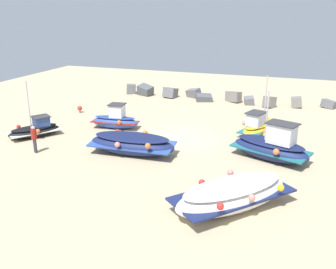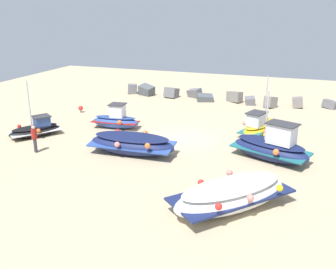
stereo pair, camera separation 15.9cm
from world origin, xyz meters
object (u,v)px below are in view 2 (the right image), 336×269
(fishing_boat_2, at_px, (116,120))
(fishing_boat_4, at_px, (36,129))
(fishing_boat_1, at_px, (132,144))
(fishing_boat_5, at_px, (272,147))
(mooring_buoy_1, at_px, (81,108))
(fishing_boat_0, at_px, (231,195))
(fishing_boat_3, at_px, (260,126))
(person_walking, at_px, (34,137))

(fishing_boat_2, height_order, fishing_boat_4, fishing_boat_4)
(fishing_boat_1, relative_size, fishing_boat_5, 1.10)
(fishing_boat_1, bearing_deg, mooring_buoy_1, -44.28)
(fishing_boat_0, distance_m, fishing_boat_3, 10.38)
(mooring_buoy_1, bearing_deg, fishing_boat_5, -18.36)
(fishing_boat_4, distance_m, fishing_boat_5, 14.86)
(fishing_boat_1, distance_m, fishing_boat_4, 7.30)
(fishing_boat_1, distance_m, person_walking, 5.62)
(fishing_boat_4, bearing_deg, person_walking, -107.65)
(fishing_boat_2, relative_size, fishing_boat_5, 0.73)
(person_walking, bearing_deg, mooring_buoy_1, -132.95)
(person_walking, bearing_deg, fishing_boat_0, 109.59)
(fishing_boat_2, distance_m, fishing_boat_5, 10.97)
(fishing_boat_5, distance_m, mooring_buoy_1, 16.10)
(mooring_buoy_1, bearing_deg, fishing_boat_3, -2.76)
(fishing_boat_3, distance_m, fishing_boat_4, 14.67)
(fishing_boat_1, xyz_separation_m, mooring_buoy_1, (-7.70, 6.84, -0.26))
(fishing_boat_4, distance_m, person_walking, 3.15)
(fishing_boat_5, bearing_deg, person_walking, -144.09)
(fishing_boat_0, distance_m, mooring_buoy_1, 18.02)
(fishing_boat_2, distance_m, fishing_boat_3, 9.76)
(fishing_boat_5, relative_size, person_walking, 2.89)
(person_walking, bearing_deg, fishing_boat_2, -169.33)
(fishing_boat_4, distance_m, mooring_buoy_1, 6.06)
(fishing_boat_0, relative_size, fishing_boat_4, 1.49)
(fishing_boat_1, bearing_deg, fishing_boat_5, -169.52)
(fishing_boat_3, height_order, fishing_boat_5, fishing_boat_5)
(fishing_boat_0, bearing_deg, fishing_boat_5, -149.26)
(fishing_boat_3, bearing_deg, fishing_boat_0, 19.97)
(fishing_boat_3, relative_size, person_walking, 2.52)
(person_walking, bearing_deg, fishing_boat_1, 139.01)
(fishing_boat_0, height_order, fishing_boat_1, same)
(fishing_boat_1, xyz_separation_m, fishing_boat_5, (7.58, 1.77, 0.13))
(fishing_boat_0, height_order, mooring_buoy_1, fishing_boat_0)
(fishing_boat_0, distance_m, fishing_boat_4, 14.67)
(fishing_boat_1, relative_size, mooring_buoy_1, 9.41)
(fishing_boat_0, xyz_separation_m, fishing_boat_5, (1.04, 5.99, 0.15))
(fishing_boat_1, bearing_deg, fishing_boat_3, -138.78)
(fishing_boat_4, xyz_separation_m, person_walking, (1.90, -2.47, 0.49))
(fishing_boat_5, height_order, person_walking, fishing_boat_5)
(fishing_boat_2, xyz_separation_m, person_walking, (-2.22, -5.78, 0.35))
(fishing_boat_2, height_order, fishing_boat_5, fishing_boat_5)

